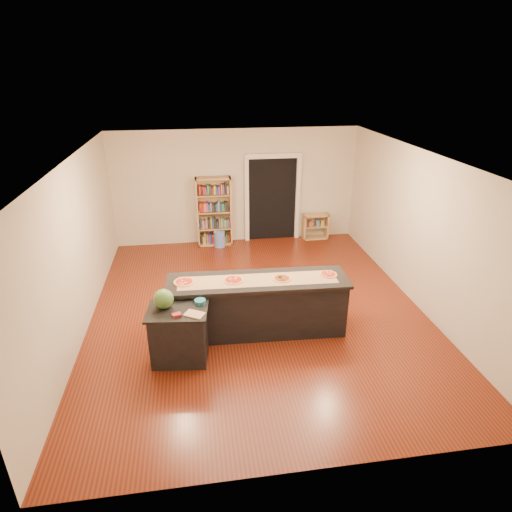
{
  "coord_description": "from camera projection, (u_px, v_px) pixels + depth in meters",
  "views": [
    {
      "loc": [
        -1.04,
        -6.76,
        4.16
      ],
      "look_at": [
        0.0,
        0.2,
        1.0
      ],
      "focal_mm": 30.0,
      "sensor_mm": 36.0,
      "label": 1
    }
  ],
  "objects": [
    {
      "name": "low_shelf",
      "position": [
        315.0,
        226.0,
        11.07
      ],
      "size": [
        0.66,
        0.28,
        0.66
      ],
      "primitive_type": "cube",
      "color": "tan",
      "rests_on": "ground"
    },
    {
      "name": "pizza_c",
      "position": [
        282.0,
        278.0,
        6.93
      ],
      "size": [
        0.29,
        0.29,
        0.02
      ],
      "color": "#DDA055",
      "rests_on": "kitchen_island"
    },
    {
      "name": "room",
      "position": [
        258.0,
        240.0,
        7.37
      ],
      "size": [
        6.0,
        7.0,
        2.8
      ],
      "color": "beige",
      "rests_on": "ground"
    },
    {
      "name": "package_teal",
      "position": [
        200.0,
        302.0,
        6.41
      ],
      "size": [
        0.17,
        0.17,
        0.06
      ],
      "primitive_type": "cylinder",
      "color": "#195966",
      "rests_on": "side_counter"
    },
    {
      "name": "side_counter",
      "position": [
        179.0,
        335.0,
        6.44
      ],
      "size": [
        0.89,
        0.65,
        0.88
      ],
      "rotation": [
        0.0,
        0.0,
        -0.11
      ],
      "color": "black",
      "rests_on": "ground"
    },
    {
      "name": "kitchen_island",
      "position": [
        258.0,
        305.0,
        7.12
      ],
      "size": [
        2.96,
        0.8,
        0.98
      ],
      "rotation": [
        0.0,
        0.0,
        -0.04
      ],
      "color": "black",
      "rests_on": "ground"
    },
    {
      "name": "package_red",
      "position": [
        177.0,
        315.0,
        6.09
      ],
      "size": [
        0.14,
        0.12,
        0.04
      ],
      "primitive_type": "cube",
      "rotation": [
        0.0,
        0.0,
        0.27
      ],
      "color": "maroon",
      "rests_on": "side_counter"
    },
    {
      "name": "doorway",
      "position": [
        272.0,
        194.0,
        10.7
      ],
      "size": [
        1.4,
        0.09,
        2.21
      ],
      "color": "black",
      "rests_on": "room"
    },
    {
      "name": "watermelon",
      "position": [
        163.0,
        299.0,
        6.25
      ],
      "size": [
        0.3,
        0.3,
        0.3
      ],
      "primitive_type": "sphere",
      "color": "#144214",
      "rests_on": "side_counter"
    },
    {
      "name": "pizza_b",
      "position": [
        233.0,
        280.0,
        6.88
      ],
      "size": [
        0.31,
        0.31,
        0.02
      ],
      "color": "#DDA055",
      "rests_on": "kitchen_island"
    },
    {
      "name": "waste_bin",
      "position": [
        220.0,
        239.0,
        10.62
      ],
      "size": [
        0.27,
        0.27,
        0.4
      ],
      "primitive_type": "cylinder",
      "color": "#6081D6",
      "rests_on": "ground"
    },
    {
      "name": "pizza_d",
      "position": [
        328.0,
        274.0,
        7.07
      ],
      "size": [
        0.3,
        0.3,
        0.02
      ],
      "color": "#DDA055",
      "rests_on": "kitchen_island"
    },
    {
      "name": "bookshelf",
      "position": [
        214.0,
        212.0,
        10.49
      ],
      "size": [
        0.85,
        0.3,
        1.71
      ],
      "primitive_type": "cube",
      "color": "tan",
      "rests_on": "ground"
    },
    {
      "name": "cutting_board",
      "position": [
        194.0,
        314.0,
        6.13
      ],
      "size": [
        0.33,
        0.3,
        0.02
      ],
      "primitive_type": "cube",
      "rotation": [
        0.0,
        0.0,
        -0.52
      ],
      "color": "tan",
      "rests_on": "side_counter"
    },
    {
      "name": "pizza_a",
      "position": [
        184.0,
        282.0,
        6.82
      ],
      "size": [
        0.32,
        0.32,
        0.02
      ],
      "color": "#DDA055",
      "rests_on": "kitchen_island"
    },
    {
      "name": "kraft_paper",
      "position": [
        258.0,
        280.0,
        6.91
      ],
      "size": [
        2.58,
        0.57,
        0.0
      ],
      "primitive_type": "cube",
      "rotation": [
        0.0,
        0.0,
        -0.04
      ],
      "color": "#98704E",
      "rests_on": "kitchen_island"
    }
  ]
}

